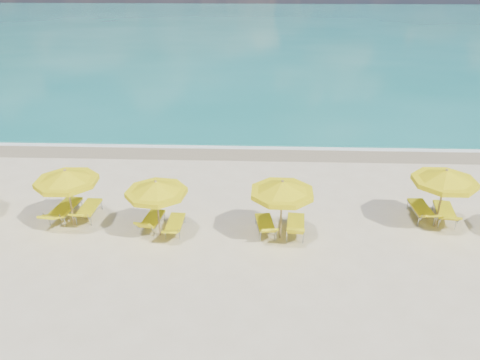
{
  "coord_description": "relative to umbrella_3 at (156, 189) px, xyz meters",
  "views": [
    {
      "loc": [
        0.62,
        -14.41,
        8.81
      ],
      "look_at": [
        0.0,
        1.5,
        1.2
      ],
      "focal_mm": 35.0,
      "sensor_mm": 36.0,
      "label": 1
    }
  ],
  "objects": [
    {
      "name": "ocean",
      "position": [
        2.72,
        48.59,
        -1.82
      ],
      "size": [
        120.0,
        80.0,
        0.3
      ],
      "primitive_type": "cube",
      "color": "#14746F",
      "rests_on": "ground"
    },
    {
      "name": "umbrella_5",
      "position": [
        9.85,
        1.0,
        0.12
      ],
      "size": [
        2.94,
        2.94,
        2.28
      ],
      "rotation": [
        0.0,
        0.0,
        0.4
      ],
      "color": "tan",
      "rests_on": "ground"
    },
    {
      "name": "lounger_4_right",
      "position": [
        4.74,
        0.28,
        -1.59
      ],
      "size": [
        0.78,
        1.86,
        0.86
      ],
      "rotation": [
        0.0,
        0.0,
        -0.09
      ],
      "color": "#A5A8AD",
      "rests_on": "ground"
    },
    {
      "name": "lounger_2_left",
      "position": [
        -3.75,
        1.09,
        -1.58
      ],
      "size": [
        0.93,
        2.15,
        0.74
      ],
      "rotation": [
        0.0,
        0.0,
        -0.13
      ],
      "color": "#A5A8AD",
      "rests_on": "ground"
    },
    {
      "name": "lounger_5_right",
      "position": [
        10.28,
        1.42,
        -1.59
      ],
      "size": [
        0.94,
        2.01,
        0.81
      ],
      "rotation": [
        0.0,
        0.0,
        -0.16
      ],
      "color": "#A5A8AD",
      "rests_on": "ground"
    },
    {
      "name": "umbrella_2",
      "position": [
        -3.25,
        0.56,
        0.09
      ],
      "size": [
        2.93,
        2.93,
        2.24
      ],
      "rotation": [
        0.0,
        0.0,
        0.43
      ],
      "color": "tan",
      "rests_on": "ground"
    },
    {
      "name": "lounger_3_right",
      "position": [
        0.5,
        0.27,
        -1.62
      ],
      "size": [
        0.59,
        1.73,
        0.63
      ],
      "rotation": [
        0.0,
        0.0,
        -0.02
      ],
      "color": "#A5A8AD",
      "rests_on": "ground"
    },
    {
      "name": "ground_plane",
      "position": [
        2.72,
        0.59,
        -1.82
      ],
      "size": [
        120.0,
        120.0,
        0.0
      ],
      "primitive_type": "plane",
      "color": "beige"
    },
    {
      "name": "whitecap_near",
      "position": [
        -3.28,
        17.59,
        -1.82
      ],
      "size": [
        14.0,
        0.36,
        0.05
      ],
      "primitive_type": "cube",
      "color": "white",
      "rests_on": "ground"
    },
    {
      "name": "umbrella_3",
      "position": [
        0.0,
        0.0,
        0.0
      ],
      "size": [
        2.55,
        2.55,
        2.14
      ],
      "rotation": [
        0.0,
        0.0,
        0.24
      ],
      "color": "tan",
      "rests_on": "ground"
    },
    {
      "name": "foam_line",
      "position": [
        2.72,
        8.79,
        -1.82
      ],
      "size": [
        120.0,
        1.2,
        0.03
      ],
      "primitive_type": "cube",
      "color": "white",
      "rests_on": "ground"
    },
    {
      "name": "lounger_5_left",
      "position": [
        9.48,
        1.58,
        -1.6
      ],
      "size": [
        0.69,
        1.92,
        0.78
      ],
      "rotation": [
        0.0,
        0.0,
        0.04
      ],
      "color": "#A5A8AD",
      "rests_on": "ground"
    },
    {
      "name": "lounger_3_left",
      "position": [
        -0.36,
        0.46,
        -1.61
      ],
      "size": [
        0.8,
        1.75,
        0.8
      ],
      "rotation": [
        0.0,
        0.0,
        -0.14
      ],
      "color": "#A5A8AD",
      "rests_on": "ground"
    },
    {
      "name": "wet_sand_band",
      "position": [
        2.72,
        7.99,
        -1.82
      ],
      "size": [
        120.0,
        2.6,
        0.01
      ],
      "primitive_type": "cube",
      "color": "tan",
      "rests_on": "ground"
    },
    {
      "name": "lounger_4_left",
      "position": [
        3.68,
        0.31,
        -1.61
      ],
      "size": [
        0.81,
        1.78,
        0.77
      ],
      "rotation": [
        0.0,
        0.0,
        0.14
      ],
      "color": "#A5A8AD",
      "rests_on": "ground"
    },
    {
      "name": "whitecap_far",
      "position": [
        10.72,
        24.59,
        -1.82
      ],
      "size": [
        18.0,
        0.3,
        0.05
      ],
      "primitive_type": "cube",
      "color": "white",
      "rests_on": "ground"
    },
    {
      "name": "umbrella_4",
      "position": [
        4.2,
        0.01,
        0.07
      ],
      "size": [
        2.83,
        2.83,
        2.22
      ],
      "rotation": [
        0.0,
        0.0,
        0.36
      ],
      "color": "tan",
      "rests_on": "ground"
    },
    {
      "name": "lounger_2_right",
      "position": [
        -2.88,
        1.14,
        -1.6
      ],
      "size": [
        0.66,
        1.86,
        0.77
      ],
      "rotation": [
        0.0,
        0.0,
        -0.03
      ],
      "color": "#A5A8AD",
      "rests_on": "ground"
    }
  ]
}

